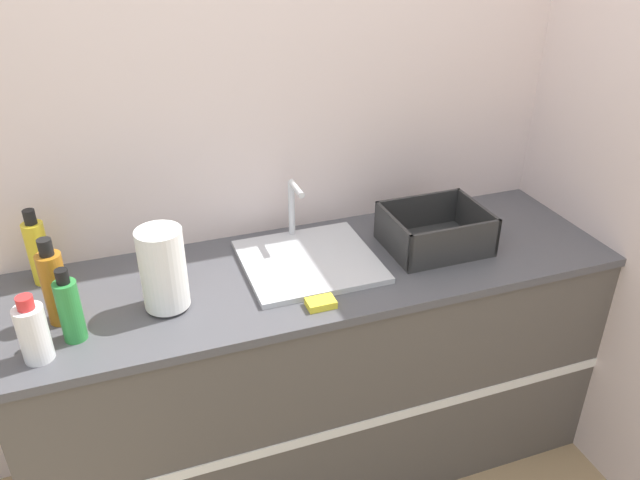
{
  "coord_description": "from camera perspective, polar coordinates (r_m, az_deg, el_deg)",
  "views": [
    {
      "loc": [
        -0.62,
        -1.42,
        2.05
      ],
      "look_at": [
        -0.01,
        0.28,
        1.04
      ],
      "focal_mm": 35.0,
      "sensor_mm": 36.0,
      "label": 1
    }
  ],
  "objects": [
    {
      "name": "wall_back",
      "position": [
        2.29,
        -2.85,
        10.03
      ],
      "size": [
        4.46,
        0.06,
        2.6
      ],
      "color": "silver",
      "rests_on": "ground_plane"
    },
    {
      "name": "wall_right",
      "position": [
        2.53,
        23.68,
        9.49
      ],
      "size": [
        0.06,
        2.62,
        2.6
      ],
      "color": "silver",
      "rests_on": "ground_plane"
    },
    {
      "name": "counter_cabinet",
      "position": [
        2.43,
        0.05,
        -11.64
      ],
      "size": [
        2.09,
        0.64,
        0.92
      ],
      "color": "#514C47",
      "rests_on": "ground_plane"
    },
    {
      "name": "sink",
      "position": [
        2.17,
        -1.07,
        -1.71
      ],
      "size": [
        0.45,
        0.43,
        0.24
      ],
      "color": "silver",
      "rests_on": "counter_cabinet"
    },
    {
      "name": "paper_towel_roll",
      "position": [
        1.94,
        -14.14,
        -2.62
      ],
      "size": [
        0.14,
        0.14,
        0.27
      ],
      "color": "#4C4C51",
      "rests_on": "counter_cabinet"
    },
    {
      "name": "dish_rack",
      "position": [
        2.29,
        10.44,
        0.57
      ],
      "size": [
        0.35,
        0.28,
        0.14
      ],
      "color": "#2D2D2D",
      "rests_on": "counter_cabinet"
    },
    {
      "name": "bottle_amber",
      "position": [
        1.98,
        -23.08,
        -3.89
      ],
      "size": [
        0.07,
        0.07,
        0.28
      ],
      "color": "#B26B19",
      "rests_on": "counter_cabinet"
    },
    {
      "name": "bottle_green",
      "position": [
        1.9,
        -21.91,
        -5.88
      ],
      "size": [
        0.07,
        0.07,
        0.23
      ],
      "color": "#2D8C3D",
      "rests_on": "counter_cabinet"
    },
    {
      "name": "bottle_white_spray",
      "position": [
        1.87,
        -24.75,
        -7.65
      ],
      "size": [
        0.08,
        0.08,
        0.2
      ],
      "color": "white",
      "rests_on": "counter_cabinet"
    },
    {
      "name": "bottle_yellow",
      "position": [
        2.21,
        -24.37,
        -0.92
      ],
      "size": [
        0.07,
        0.07,
        0.26
      ],
      "color": "yellow",
      "rests_on": "counter_cabinet"
    },
    {
      "name": "sponge",
      "position": [
        1.95,
        0.08,
        -5.8
      ],
      "size": [
        0.09,
        0.06,
        0.02
      ],
      "color": "yellow",
      "rests_on": "counter_cabinet"
    }
  ]
}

